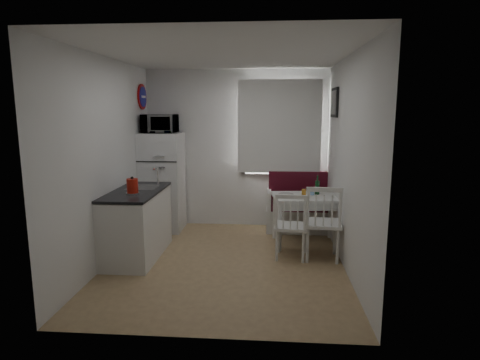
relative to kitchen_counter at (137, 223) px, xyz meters
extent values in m
cube|color=#987951|center=(1.20, -0.16, -0.46)|extent=(3.00, 3.50, 0.02)
cube|color=white|center=(1.20, -0.16, 2.14)|extent=(3.00, 3.50, 0.02)
cube|color=white|center=(1.20, 1.59, 0.84)|extent=(3.00, 0.02, 2.60)
cube|color=white|center=(1.20, -1.91, 0.84)|extent=(3.00, 0.02, 2.60)
cube|color=white|center=(-0.30, -0.16, 0.84)|extent=(0.02, 3.50, 2.60)
cube|color=white|center=(2.70, -0.16, 0.84)|extent=(0.02, 3.50, 2.60)
cube|color=white|center=(1.90, 1.56, 1.17)|extent=(1.22, 0.06, 1.47)
cube|color=white|center=(1.90, 1.49, 1.22)|extent=(1.35, 0.02, 1.50)
cube|color=white|center=(0.00, -0.01, -0.03)|extent=(0.60, 1.30, 0.86)
cube|color=black|center=(0.00, -0.01, 0.43)|extent=(0.62, 1.32, 0.03)
cube|color=#99999E|center=(0.02, 0.24, 0.39)|extent=(0.40, 0.40, 0.10)
cylinder|color=silver|center=(0.18, 0.42, 0.57)|extent=(0.02, 0.02, 0.26)
cylinder|color=navy|center=(-0.27, 1.29, 1.69)|extent=(0.03, 0.40, 0.40)
cube|color=black|center=(2.67, 0.94, 1.59)|extent=(0.04, 0.52, 0.42)
cube|color=white|center=(2.37, 1.32, -0.27)|extent=(1.33, 0.51, 0.37)
cube|color=#560F20|center=(2.37, 1.32, -0.03)|extent=(1.26, 0.47, 0.12)
cube|color=#560F20|center=(2.37, 1.52, 0.26)|extent=(1.26, 0.10, 0.47)
cube|color=white|center=(2.30, 0.66, 0.25)|extent=(1.04, 0.79, 0.04)
cube|color=white|center=(2.30, 0.66, 0.18)|extent=(0.93, 0.68, 0.12)
cylinder|color=white|center=(2.30, 0.66, -0.11)|extent=(0.06, 0.06, 0.69)
cube|color=white|center=(2.05, 0.09, -0.03)|extent=(0.46, 0.44, 0.04)
cube|color=white|center=(2.05, -0.09, 0.21)|extent=(0.40, 0.08, 0.44)
cube|color=white|center=(2.45, 0.09, 0.02)|extent=(0.49, 0.47, 0.04)
cube|color=white|center=(2.45, -0.11, 0.29)|extent=(0.45, 0.07, 0.49)
cube|color=white|center=(0.02, 1.24, 0.34)|extent=(0.63, 0.63, 1.59)
imported|color=white|center=(0.02, 1.19, 1.28)|extent=(0.53, 0.36, 0.29)
cylinder|color=#B21B0E|center=(0.05, -0.26, 0.56)|extent=(0.17, 0.17, 0.22)
cylinder|color=orange|center=(2.25, 0.61, 0.32)|extent=(0.06, 0.06, 0.10)
cylinder|color=#91C5F7|center=(2.38, 0.71, 0.32)|extent=(0.06, 0.06, 0.10)
cylinder|color=white|center=(2.00, 0.68, 0.28)|extent=(0.22, 0.22, 0.02)
camera|label=1|loc=(1.76, -5.05, 1.50)|focal=30.00mm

